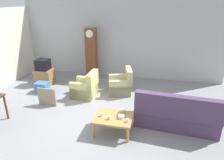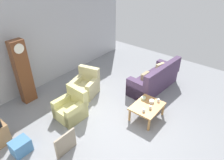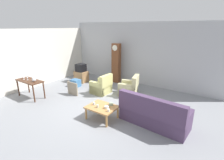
{
  "view_description": "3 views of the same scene",
  "coord_description": "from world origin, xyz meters",
  "px_view_note": "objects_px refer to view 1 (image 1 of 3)",
  "views": [
    {
      "loc": [
        1.54,
        -4.7,
        3.18
      ],
      "look_at": [
        0.28,
        0.8,
        0.9
      ],
      "focal_mm": 32.24,
      "sensor_mm": 36.0,
      "label": 1
    },
    {
      "loc": [
        -3.7,
        -2.63,
        4.19
      ],
      "look_at": [
        0.48,
        0.75,
        0.91
      ],
      "focal_mm": 32.66,
      "sensor_mm": 36.0,
      "label": 2
    },
    {
      "loc": [
        3.7,
        -4.42,
        2.98
      ],
      "look_at": [
        0.14,
        0.79,
        0.94
      ],
      "focal_mm": 26.76,
      "sensor_mm": 36.0,
      "label": 3
    }
  ],
  "objects_px": {
    "coffee_table_wood": "(113,119)",
    "storage_box_blue": "(42,87)",
    "tv_stand_cabinet": "(45,77)",
    "bowl_white_stacked": "(121,117)",
    "bowl_shallow_green": "(123,111)",
    "framed_picture_leaning": "(47,97)",
    "armchair_olive_near": "(86,88)",
    "grandfather_clock": "(91,54)",
    "cup_cream_tall": "(109,117)",
    "couch_floral": "(176,115)",
    "tv_crt": "(43,64)",
    "cup_white_porcelain": "(127,120)",
    "cup_blue_rimmed": "(101,115)",
    "armchair_olive_far": "(121,85)"
  },
  "relations": [
    {
      "from": "cup_cream_tall",
      "to": "cup_blue_rimmed",
      "type": "bearing_deg",
      "value": 159.04
    },
    {
      "from": "couch_floral",
      "to": "armchair_olive_near",
      "type": "height_order",
      "value": "couch_floral"
    },
    {
      "from": "coffee_table_wood",
      "to": "bowl_shallow_green",
      "type": "xyz_separation_m",
      "value": [
        0.19,
        0.26,
        0.1
      ]
    },
    {
      "from": "coffee_table_wood",
      "to": "couch_floral",
      "type": "bearing_deg",
      "value": 21.14
    },
    {
      "from": "tv_stand_cabinet",
      "to": "bowl_white_stacked",
      "type": "relative_size",
      "value": 4.55
    },
    {
      "from": "cup_blue_rimmed",
      "to": "bowl_shallow_green",
      "type": "height_order",
      "value": "cup_blue_rimmed"
    },
    {
      "from": "storage_box_blue",
      "to": "armchair_olive_far",
      "type": "bearing_deg",
      "value": 11.37
    },
    {
      "from": "grandfather_clock",
      "to": "bowl_shallow_green",
      "type": "bearing_deg",
      "value": -59.64
    },
    {
      "from": "armchair_olive_far",
      "to": "tv_stand_cabinet",
      "type": "height_order",
      "value": "armchair_olive_far"
    },
    {
      "from": "couch_floral",
      "to": "tv_crt",
      "type": "distance_m",
      "value": 5.3
    },
    {
      "from": "cup_cream_tall",
      "to": "bowl_shallow_green",
      "type": "height_order",
      "value": "cup_cream_tall"
    },
    {
      "from": "grandfather_clock",
      "to": "armchair_olive_far",
      "type": "bearing_deg",
      "value": -39.18
    },
    {
      "from": "coffee_table_wood",
      "to": "tv_crt",
      "type": "relative_size",
      "value": 2.0
    },
    {
      "from": "coffee_table_wood",
      "to": "framed_picture_leaning",
      "type": "xyz_separation_m",
      "value": [
        -2.35,
        0.88,
        -0.09
      ]
    },
    {
      "from": "couch_floral",
      "to": "cup_cream_tall",
      "type": "distance_m",
      "value": 1.79
    },
    {
      "from": "cup_white_porcelain",
      "to": "bowl_shallow_green",
      "type": "relative_size",
      "value": 0.6
    },
    {
      "from": "coffee_table_wood",
      "to": "framed_picture_leaning",
      "type": "relative_size",
      "value": 1.6
    },
    {
      "from": "armchair_olive_near",
      "to": "bowl_white_stacked",
      "type": "relative_size",
      "value": 6.15
    },
    {
      "from": "armchair_olive_far",
      "to": "tv_stand_cabinet",
      "type": "xyz_separation_m",
      "value": [
        -3.14,
        0.17,
        -0.01
      ]
    },
    {
      "from": "bowl_white_stacked",
      "to": "tv_crt",
      "type": "bearing_deg",
      "value": 145.04
    },
    {
      "from": "bowl_white_stacked",
      "to": "cup_cream_tall",
      "type": "bearing_deg",
      "value": -156.87
    },
    {
      "from": "armchair_olive_far",
      "to": "tv_stand_cabinet",
      "type": "relative_size",
      "value": 1.41
    },
    {
      "from": "storage_box_blue",
      "to": "bowl_white_stacked",
      "type": "xyz_separation_m",
      "value": [
        3.27,
        -1.77,
        0.3
      ]
    },
    {
      "from": "armchair_olive_near",
      "to": "bowl_shallow_green",
      "type": "distance_m",
      "value": 2.2
    },
    {
      "from": "couch_floral",
      "to": "framed_picture_leaning",
      "type": "xyz_separation_m",
      "value": [
        -3.91,
        0.28,
        -0.06
      ]
    },
    {
      "from": "tv_stand_cabinet",
      "to": "bowl_white_stacked",
      "type": "bearing_deg",
      "value": -34.96
    },
    {
      "from": "cup_cream_tall",
      "to": "armchair_olive_near",
      "type": "bearing_deg",
      "value": 124.51
    },
    {
      "from": "tv_crt",
      "to": "storage_box_blue",
      "type": "xyz_separation_m",
      "value": [
        0.32,
        -0.74,
        -0.62
      ]
    },
    {
      "from": "cup_cream_tall",
      "to": "bowl_shallow_green",
      "type": "xyz_separation_m",
      "value": [
        0.26,
        0.39,
        -0.01
      ]
    },
    {
      "from": "armchair_olive_near",
      "to": "armchair_olive_far",
      "type": "xyz_separation_m",
      "value": [
        1.15,
        0.55,
        0.0
      ]
    },
    {
      "from": "armchair_olive_far",
      "to": "tv_crt",
      "type": "relative_size",
      "value": 2.0
    },
    {
      "from": "couch_floral",
      "to": "coffee_table_wood",
      "type": "distance_m",
      "value": 1.67
    },
    {
      "from": "framed_picture_leaning",
      "to": "cup_white_porcelain",
      "type": "relative_size",
      "value": 6.88
    },
    {
      "from": "coffee_table_wood",
      "to": "storage_box_blue",
      "type": "distance_m",
      "value": 3.53
    },
    {
      "from": "armchair_olive_near",
      "to": "framed_picture_leaning",
      "type": "bearing_deg",
      "value": -137.29
    },
    {
      "from": "armchair_olive_near",
      "to": "cup_white_porcelain",
      "type": "distance_m",
      "value": 2.62
    },
    {
      "from": "cup_white_porcelain",
      "to": "grandfather_clock",
      "type": "bearing_deg",
      "value": 119.76
    },
    {
      "from": "tv_stand_cabinet",
      "to": "armchair_olive_near",
      "type": "bearing_deg",
      "value": -19.78
    },
    {
      "from": "couch_floral",
      "to": "tv_crt",
      "type": "xyz_separation_m",
      "value": [
        -4.93,
        1.89,
        0.45
      ]
    },
    {
      "from": "armchair_olive_far",
      "to": "bowl_white_stacked",
      "type": "height_order",
      "value": "armchair_olive_far"
    },
    {
      "from": "coffee_table_wood",
      "to": "tv_stand_cabinet",
      "type": "relative_size",
      "value": 1.41
    },
    {
      "from": "storage_box_blue",
      "to": "bowl_shallow_green",
      "type": "xyz_separation_m",
      "value": [
        3.25,
        -1.49,
        0.3
      ]
    },
    {
      "from": "cup_white_porcelain",
      "to": "cup_blue_rimmed",
      "type": "distance_m",
      "value": 0.68
    },
    {
      "from": "cup_blue_rimmed",
      "to": "bowl_white_stacked",
      "type": "bearing_deg",
      "value": 3.95
    },
    {
      "from": "cup_cream_tall",
      "to": "framed_picture_leaning",
      "type": "bearing_deg",
      "value": 156.04
    },
    {
      "from": "coffee_table_wood",
      "to": "bowl_white_stacked",
      "type": "relative_size",
      "value": 6.42
    },
    {
      "from": "armchair_olive_far",
      "to": "cup_blue_rimmed",
      "type": "xyz_separation_m",
      "value": [
        -0.06,
        -2.37,
        0.18
      ]
    },
    {
      "from": "coffee_table_wood",
      "to": "bowl_white_stacked",
      "type": "bearing_deg",
      "value": -3.91
    },
    {
      "from": "cup_white_porcelain",
      "to": "cup_cream_tall",
      "type": "bearing_deg",
      "value": 177.49
    },
    {
      "from": "couch_floral",
      "to": "coffee_table_wood",
      "type": "bearing_deg",
      "value": -158.86
    }
  ]
}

